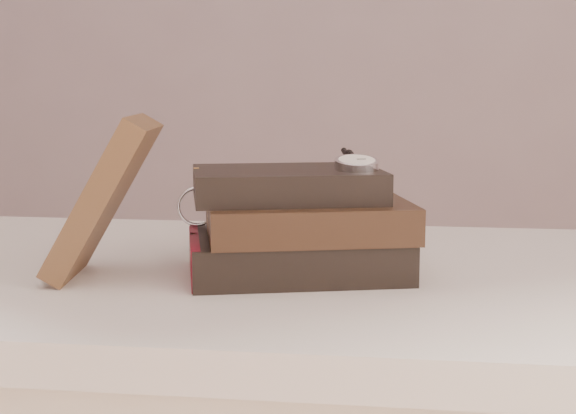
# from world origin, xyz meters

# --- Properties ---
(table) EXTENTS (1.00, 0.60, 0.75)m
(table) POSITION_xyz_m (0.00, 0.35, 0.66)
(table) COLOR beige
(table) RESTS_ON ground
(book_stack) EXTENTS (0.27, 0.21, 0.12)m
(book_stack) POSITION_xyz_m (0.09, 0.32, 0.80)
(book_stack) COLOR black
(book_stack) RESTS_ON table
(journal) EXTENTS (0.13, 0.13, 0.18)m
(journal) POSITION_xyz_m (-0.12, 0.28, 0.84)
(journal) COLOR #3E2818
(journal) RESTS_ON table
(pocket_watch) EXTENTS (0.06, 0.15, 0.02)m
(pocket_watch) POSITION_xyz_m (0.15, 0.33, 0.87)
(pocket_watch) COLOR silver
(pocket_watch) RESTS_ON book_stack
(eyeglasses) EXTENTS (0.12, 0.13, 0.05)m
(eyeglasses) POSITION_xyz_m (-0.01, 0.38, 0.82)
(eyeglasses) COLOR silver
(eyeglasses) RESTS_ON book_stack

